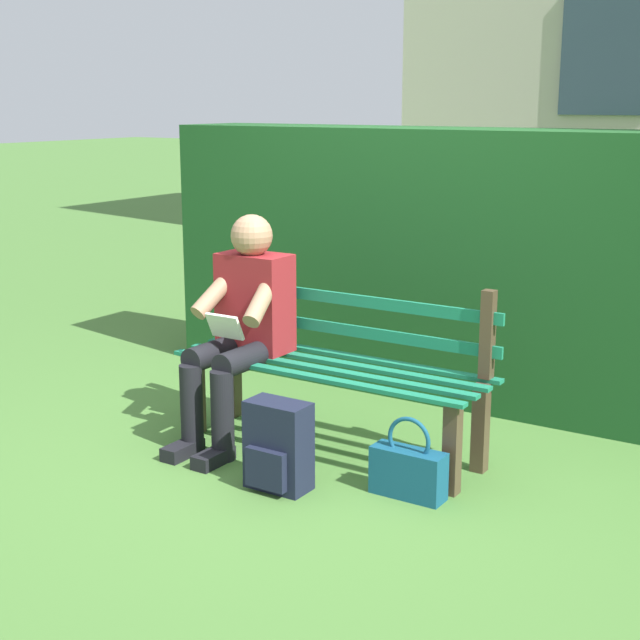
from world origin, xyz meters
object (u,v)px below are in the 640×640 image
backpack (278,447)px  handbag (408,470)px  park_bench (337,366)px  person_seated (241,323)px

backpack → handbag: 0.61m
park_bench → backpack: (-0.05, 0.60, -0.23)m
park_bench → handbag: 0.77m
backpack → handbag: backpack is taller
park_bench → backpack: park_bench is taller
park_bench → person_seated: (0.49, 0.16, 0.20)m
park_bench → person_seated: 0.55m
person_seated → handbag: 1.22m
person_seated → handbag: bearing=170.0°
park_bench → handbag: bearing=149.5°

